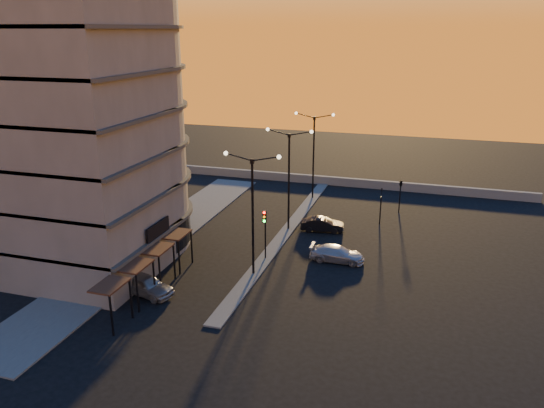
{
  "coord_description": "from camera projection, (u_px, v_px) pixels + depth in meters",
  "views": [
    {
      "loc": [
        12.22,
        -34.72,
        17.86
      ],
      "look_at": [
        -0.28,
        5.72,
        3.85
      ],
      "focal_mm": 35.0,
      "sensor_mm": 36.0,
      "label": 1
    }
  ],
  "objects": [
    {
      "name": "streetlamp_mid",
      "position": [
        289.0,
        172.0,
        47.84
      ],
      "size": [
        4.32,
        0.32,
        9.51
      ],
      "color": "black",
      "rests_on": "ground"
    },
    {
      "name": "car_hatchback",
      "position": [
        146.0,
        285.0,
        37.3
      ],
      "size": [
        4.57,
        2.7,
        1.46
      ],
      "primitive_type": "imported",
      "rotation": [
        0.0,
        0.0,
        1.33
      ],
      "color": "#94979A",
      "rests_on": "ground"
    },
    {
      "name": "signal_east_b",
      "position": [
        401.0,
        183.0,
        53.22
      ],
      "size": [
        0.42,
        1.99,
        3.6
      ],
      "color": "black",
      "rests_on": "ground"
    },
    {
      "name": "parapet",
      "position": [
        340.0,
        181.0,
        63.39
      ],
      "size": [
        44.0,
        0.5,
        1.0
      ],
      "primitive_type": "cube",
      "color": "slate",
      "rests_on": "ground"
    },
    {
      "name": "streetlamp_far",
      "position": [
        314.0,
        149.0,
        56.91
      ],
      "size": [
        4.32,
        0.32,
        9.51
      ],
      "color": "black",
      "rests_on": "ground"
    },
    {
      "name": "ground",
      "position": [
        253.0,
        274.0,
        40.53
      ],
      "size": [
        120.0,
        120.0,
        0.0
      ],
      "primitive_type": "plane",
      "color": "black",
      "rests_on": "ground"
    },
    {
      "name": "median",
      "position": [
        288.0,
        229.0,
        49.58
      ],
      "size": [
        1.2,
        36.0,
        0.12
      ],
      "primitive_type": "cube",
      "color": "#4F4F4D",
      "rests_on": "ground"
    },
    {
      "name": "sidewalk_west",
      "position": [
        157.0,
        240.0,
        47.08
      ],
      "size": [
        5.0,
        40.0,
        0.12
      ],
      "primitive_type": "cube",
      "color": "#4F4F4D",
      "rests_on": "ground"
    },
    {
      "name": "streetlamp_near",
      "position": [
        253.0,
        205.0,
        38.77
      ],
      "size": [
        4.32,
        0.32,
        9.51
      ],
      "color": "black",
      "rests_on": "ground"
    },
    {
      "name": "car_sedan",
      "position": [
        322.0,
        224.0,
        49.03
      ],
      "size": [
        4.12,
        1.95,
        1.3
      ],
      "primitive_type": "imported",
      "rotation": [
        0.0,
        0.0,
        1.72
      ],
      "color": "black",
      "rests_on": "ground"
    },
    {
      "name": "signal_east_a",
      "position": [
        381.0,
        205.0,
        50.38
      ],
      "size": [
        0.13,
        0.16,
        3.6
      ],
      "color": "black",
      "rests_on": "ground"
    },
    {
      "name": "building",
      "position": [
        80.0,
        110.0,
        40.74
      ],
      "size": [
        14.35,
        17.08,
        25.0
      ],
      "color": "#656059",
      "rests_on": "ground"
    },
    {
      "name": "traffic_light_main",
      "position": [
        265.0,
        226.0,
        42.23
      ],
      "size": [
        0.28,
        0.44,
        4.25
      ],
      "color": "black",
      "rests_on": "ground"
    },
    {
      "name": "car_wagon",
      "position": [
        337.0,
        254.0,
        42.69
      ],
      "size": [
        4.42,
        1.84,
        1.28
      ],
      "primitive_type": "imported",
      "rotation": [
        0.0,
        0.0,
        1.58
      ],
      "color": "#ADAFB5",
      "rests_on": "ground"
    }
  ]
}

